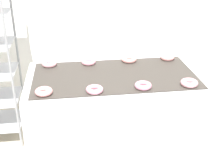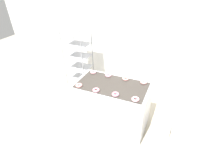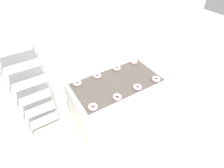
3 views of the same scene
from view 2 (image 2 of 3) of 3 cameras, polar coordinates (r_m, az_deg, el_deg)
ground_plane at (r=3.55m, az=-4.20°, el=-19.15°), size 14.00×14.00×0.00m
wall_back at (r=4.39m, az=7.56°, el=14.28°), size 8.00×0.05×2.80m
fryer_machine at (r=3.60m, az=0.00°, el=-6.81°), size 1.44×0.80×0.98m
baking_rack_cart at (r=4.39m, az=-10.69°, el=7.05°), size 0.53×0.51×1.80m
glaze_bin at (r=3.71m, az=16.07°, el=-13.22°), size 0.31×0.30×0.40m
donut_near_left at (r=3.32m, az=-10.77°, el=-0.40°), size 0.13×0.13×0.04m
donut_near_midleft at (r=3.15m, az=-5.23°, el=-1.97°), size 0.13×0.13×0.04m
donut_near_midright at (r=3.03m, az=1.12°, el=-3.33°), size 0.13×0.13×0.04m
donut_near_right at (r=2.95m, az=7.64°, el=-4.92°), size 0.13×0.13×0.04m
donut_far_left at (r=3.71m, az=-6.13°, el=3.91°), size 0.13×0.13×0.04m
donut_far_midleft at (r=3.58m, az=-1.20°, el=2.90°), size 0.13×0.13×0.04m
donut_far_midright at (r=3.48m, az=4.49°, el=1.80°), size 0.14×0.14×0.04m
donut_far_right at (r=3.40m, az=10.29°, el=0.61°), size 0.13×0.13×0.04m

